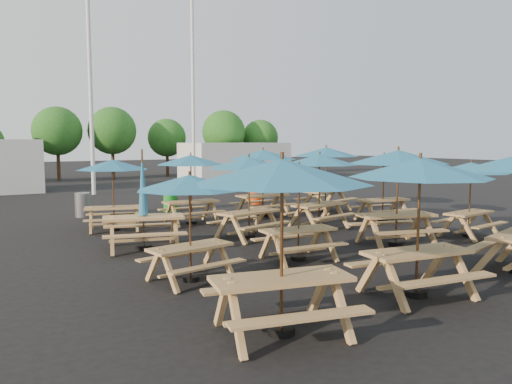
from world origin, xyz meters
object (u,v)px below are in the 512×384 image
picnic_unit_5 (299,177)px  picnic_unit_7 (191,163)px  picnic_unit_9 (398,161)px  waste_bin_1 (173,200)px  picnic_unit_10 (320,163)px  picnic_unit_1 (190,187)px  picnic_unit_6 (249,167)px  waste_bin_3 (255,194)px  picnic_unit_15 (326,155)px  picnic_unit_3 (113,168)px  picnic_unit_0 (282,180)px  picnic_unit_2 (143,209)px  picnic_unit_13 (471,171)px  waste_bin_0 (83,205)px  picnic_unit_14 (384,163)px  picnic_unit_4 (420,175)px  picnic_unit_11 (263,158)px  waste_bin_2 (170,200)px

picnic_unit_5 → picnic_unit_7: bearing=94.9°
picnic_unit_7 → picnic_unit_9: picnic_unit_9 is taller
waste_bin_1 → picnic_unit_10: bearing=-69.6°
picnic_unit_1 → picnic_unit_6: picnic_unit_6 is taller
waste_bin_3 → picnic_unit_15: bearing=-71.6°
picnic_unit_3 → waste_bin_1: 4.76m
picnic_unit_15 → waste_bin_1: size_ratio=3.56×
picnic_unit_3 → picnic_unit_0: bearing=-75.8°
picnic_unit_2 → picnic_unit_5: size_ratio=1.06×
picnic_unit_0 → picnic_unit_13: size_ratio=1.25×
picnic_unit_7 → waste_bin_0: bearing=128.8°
picnic_unit_1 → picnic_unit_13: (8.58, 0.01, 0.04)m
picnic_unit_2 → picnic_unit_14: size_ratio=0.98×
picnic_unit_4 → picnic_unit_11: bearing=82.1°
picnic_unit_9 → waste_bin_0: 11.15m
picnic_unit_0 → waste_bin_0: bearing=102.2°
waste_bin_2 → picnic_unit_15: bearing=-31.9°
picnic_unit_3 → picnic_unit_11: picnic_unit_11 is taller
picnic_unit_5 → picnic_unit_9: bearing=4.0°
picnic_unit_10 → picnic_unit_14: size_ratio=1.05×
picnic_unit_10 → picnic_unit_0: bearing=-142.5°
picnic_unit_0 → picnic_unit_3: bearing=100.8°
picnic_unit_14 → picnic_unit_9: bearing=-123.1°
picnic_unit_3 → picnic_unit_2: bearing=-76.0°
picnic_unit_4 → picnic_unit_9: size_ratio=0.89×
picnic_unit_2 → picnic_unit_15: picnic_unit_2 is taller
picnic_unit_15 → picnic_unit_7: bearing=164.0°
picnic_unit_2 → picnic_unit_10: 5.73m
picnic_unit_14 → picnic_unit_7: bearing=161.5°
picnic_unit_9 → waste_bin_2: size_ratio=3.56×
picnic_unit_5 → picnic_unit_10: picnic_unit_10 is taller
picnic_unit_4 → picnic_unit_13: picnic_unit_4 is taller
picnic_unit_1 → picnic_unit_14: picnic_unit_14 is taller
picnic_unit_7 → picnic_unit_9: size_ratio=0.75×
picnic_unit_13 → picnic_unit_0: bearing=-167.1°
picnic_unit_0 → picnic_unit_1: picnic_unit_0 is taller
picnic_unit_0 → picnic_unit_9: size_ratio=0.96×
picnic_unit_9 → picnic_unit_11: 6.00m
picnic_unit_4 → waste_bin_1: picnic_unit_4 is taller
waste_bin_2 → picnic_unit_0: bearing=-105.2°
picnic_unit_0 → picnic_unit_5: (2.83, 3.42, -0.26)m
picnic_unit_1 → picnic_unit_13: picnic_unit_13 is taller
picnic_unit_10 → picnic_unit_15: bearing=37.3°
picnic_unit_15 → picnic_unit_4: bearing=-137.1°
picnic_unit_6 → picnic_unit_7: picnic_unit_6 is taller
picnic_unit_2 → picnic_unit_1: bearing=-77.5°
picnic_unit_13 → waste_bin_1: 10.82m
picnic_unit_9 → picnic_unit_13: (2.69, -0.22, -0.32)m
picnic_unit_14 → waste_bin_1: (-5.04, 6.18, -1.55)m
picnic_unit_4 → picnic_unit_10: size_ratio=1.02×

